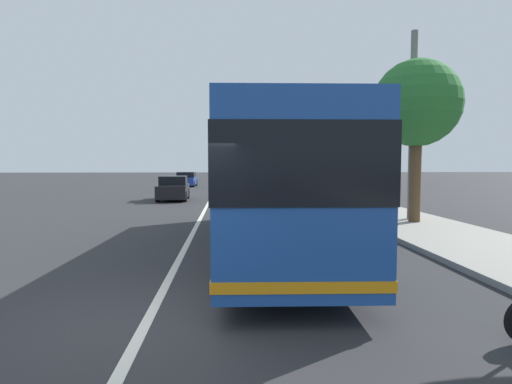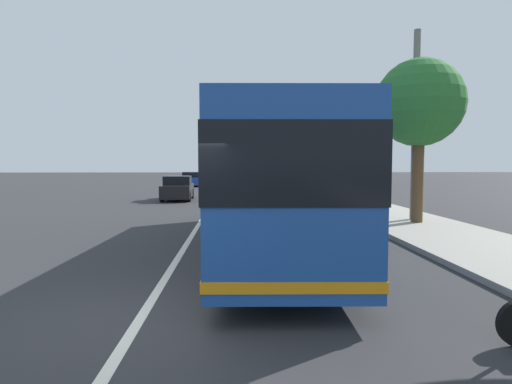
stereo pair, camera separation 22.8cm
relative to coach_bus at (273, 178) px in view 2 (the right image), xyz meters
The scene contains 8 objects.
ground_plane 6.14m from the coach_bus, 155.88° to the left, with size 220.00×220.00×0.00m, color #2D2D30.
sidewalk_curb 7.35m from the coach_bus, 49.09° to the right, with size 110.00×3.60×0.14m, color #9E998E.
lane_divider_line 5.56m from the coach_bus, 27.11° to the left, with size 110.00×0.16×0.01m, color silver.
coach_bus is the anchor object (origin of this frame).
car_far_distant 31.90m from the coach_bus, ahead, with size 4.14×1.99×1.44m.
car_ahead_same_lane 15.71m from the coach_bus, 17.24° to the left, with size 4.02×1.92×1.50m.
roadside_tree_mid_block 6.99m from the coach_bus, 57.97° to the right, with size 3.11×3.11×5.97m.
utility_pole 7.33m from the coach_bus, 53.53° to the right, with size 0.25×0.25×7.21m, color slate.
Camera 2 is at (-6.09, -1.39, 2.23)m, focal length 29.62 mm.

